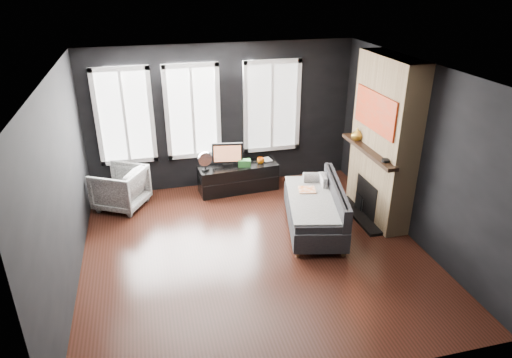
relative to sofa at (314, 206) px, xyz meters
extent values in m
plane|color=black|center=(-1.10, -0.43, -0.39)|extent=(5.00, 5.00, 0.00)
plane|color=white|center=(-1.10, -0.43, 2.31)|extent=(5.00, 5.00, 0.00)
cube|color=black|center=(-1.10, 2.07, 0.96)|extent=(5.00, 0.02, 2.70)
cube|color=black|center=(-3.60, -0.43, 0.96)|extent=(0.02, 5.00, 2.70)
cube|color=black|center=(1.40, -0.43, 0.96)|extent=(0.02, 5.00, 2.70)
cube|color=gray|center=(0.30, 0.42, 0.17)|extent=(0.11, 0.32, 0.31)
imported|color=white|center=(-3.05, 1.52, 0.01)|extent=(1.02, 1.04, 0.81)
imported|color=orange|center=(-0.46, 1.67, 0.19)|extent=(0.14, 0.11, 0.14)
imported|color=tan|center=(-0.38, 1.79, 0.23)|extent=(0.16, 0.04, 0.22)
cube|color=#2D762F|center=(-0.79, 1.62, 0.18)|extent=(0.25, 0.18, 0.13)
imported|color=yellow|center=(0.95, 0.62, 0.94)|extent=(0.25, 0.26, 0.20)
cylinder|color=black|center=(0.95, -0.38, 0.86)|extent=(0.15, 0.15, 0.04)
camera|label=1|loc=(-2.48, -6.05, 3.48)|focal=32.00mm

